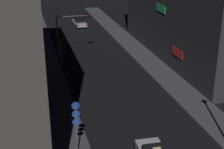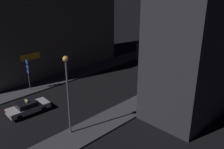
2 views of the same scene
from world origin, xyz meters
The scene contains 7 objects.
sidewalk_left centered at (-6.40, 32.25, 0.08)m, with size 3.16×68.51×0.17m, color #424247.
sidewalk_right centered at (6.40, 32.25, 0.08)m, with size 3.16×68.51×0.17m, color #424247.
building_facade_right centered at (11.03, 30.21, 7.29)m, with size 6.18×27.27×14.57m.
far_car centered at (1.00, 50.45, 0.73)m, with size 2.06×4.55×1.42m.
traffic_light_overhead centered at (-2.88, 34.77, 4.04)m, with size 4.54×0.41×5.59m.
traffic_light_left_kerb centered at (-4.57, 31.66, 2.50)m, with size 0.80×0.42×3.46m.
sign_pole_left centered at (-5.87, 11.87, 2.67)m, with size 0.56×0.10×4.14m.
Camera 1 is at (-8.86, -9.24, 14.89)m, focal length 54.63 mm.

